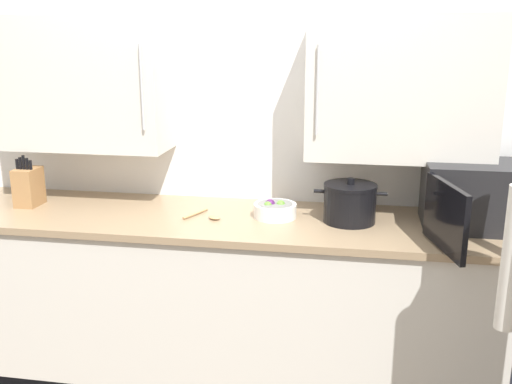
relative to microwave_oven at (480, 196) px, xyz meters
name	(u,v)px	position (x,y,z in m)	size (l,w,h in m)	color
back_wall_tiled	(241,116)	(-1.20, 0.31, 0.31)	(4.39, 0.44, 2.64)	white
counter_unit	(229,300)	(-1.20, -0.04, -0.62)	(3.51, 0.71, 0.92)	beige
microwave_oven	(480,196)	(0.00, 0.00, 0.00)	(0.58, 0.75, 0.31)	black
stock_pot	(350,203)	(-0.60, -0.01, -0.06)	(0.35, 0.26, 0.22)	black
wooden_spoon	(206,216)	(-1.31, -0.07, -0.15)	(0.19, 0.18, 0.02)	tan
fruit_bowl	(275,209)	(-0.97, 0.00, -0.12)	(0.22, 0.22, 0.09)	white
knife_block	(28,186)	(-2.30, -0.02, -0.05)	(0.11, 0.15, 0.28)	#A37547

